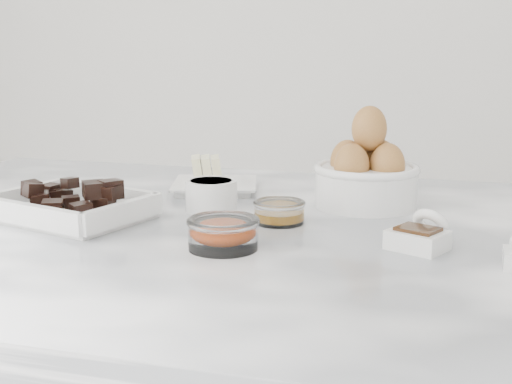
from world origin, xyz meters
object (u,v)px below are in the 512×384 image
chocolate_dish (70,203)px  sugar_ramekin (211,194)px  egg_bowl (366,174)px  butter_plate (214,180)px  honey_bowl (279,211)px  vanilla_spoon (421,235)px  zest_bowl (223,232)px

chocolate_dish → sugar_ramekin: bearing=30.7°
chocolate_dish → egg_bowl: bearing=26.7°
butter_plate → honey_bowl: bearing=-48.2°
chocolate_dish → vanilla_spoon: size_ratio=2.60×
butter_plate → zest_bowl: (0.12, -0.31, 0.00)m
honey_bowl → egg_bowl: bearing=53.2°
sugar_ramekin → zest_bowl: (0.08, -0.17, -0.00)m
egg_bowl → zest_bowl: size_ratio=1.79×
chocolate_dish → sugar_ramekin: chocolate_dish is taller
chocolate_dish → honey_bowl: (0.27, 0.06, -0.01)m
egg_bowl → zest_bowl: bearing=-116.0°
honey_bowl → zest_bowl: size_ratio=0.81×
vanilla_spoon → zest_bowl: bearing=-162.8°
chocolate_dish → butter_plate: bearing=61.9°
honey_bowl → vanilla_spoon: 0.20m
chocolate_dish → vanilla_spoon: (0.46, -0.01, -0.01)m
chocolate_dish → honey_bowl: size_ratio=3.39×
zest_bowl → sugar_ramekin: bearing=114.0°
sugar_ramekin → chocolate_dish: bearing=-149.3°
butter_plate → sugar_ramekin: (0.04, -0.13, 0.01)m
honey_bowl → butter_plate: bearing=131.8°
sugar_ramekin → honey_bowl: 0.12m
vanilla_spoon → chocolate_dish: bearing=178.9°
butter_plate → vanilla_spoon: (0.34, -0.24, -0.00)m
zest_bowl → vanilla_spoon: size_ratio=0.94×
egg_bowl → sugar_ramekin: bearing=-156.8°
sugar_ramekin → honey_bowl: (0.11, -0.04, -0.01)m
butter_plate → egg_bowl: size_ratio=1.06×
chocolate_dish → butter_plate: size_ratio=1.45×
butter_plate → zest_bowl: bearing=-68.4°
sugar_ramekin → vanilla_spoon: size_ratio=0.81×
egg_bowl → butter_plate: bearing=170.3°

